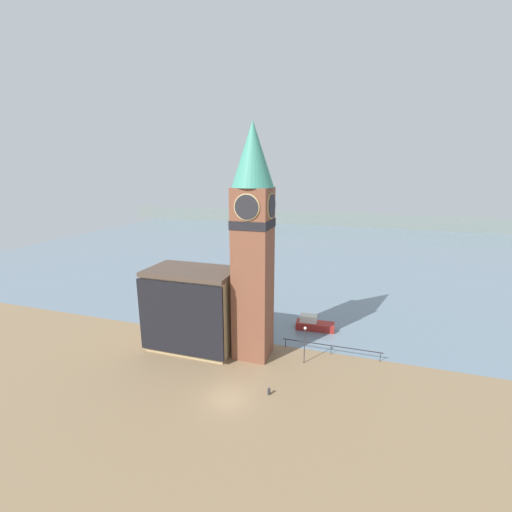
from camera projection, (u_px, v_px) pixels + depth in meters
name	position (u px, v px, depth m)	size (l,w,h in m)	color
ground_plane	(227.00, 398.00, 31.53)	(160.00, 160.00, 0.00)	#846B4C
water	(322.00, 246.00, 97.49)	(160.00, 120.00, 0.00)	slate
far_shoreline	(335.00, 219.00, 133.94)	(180.00, 3.00, 5.00)	slate
pier_railing	(331.00, 346.00, 39.02)	(11.24, 0.08, 1.09)	#232328
clock_tower	(253.00, 239.00, 36.09)	(4.37, 4.37, 25.30)	brown
pier_building	(192.00, 309.00, 39.83)	(10.22, 6.18, 9.58)	tan
boat_near	(314.00, 324.00, 45.33)	(5.11, 2.11, 1.94)	maroon
mooring_bollard_near	(269.00, 391.00, 32.01)	(0.28, 0.28, 0.71)	#2D2D33
lamp_post	(305.00, 338.00, 36.75)	(0.32, 0.32, 4.27)	#2D2D33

